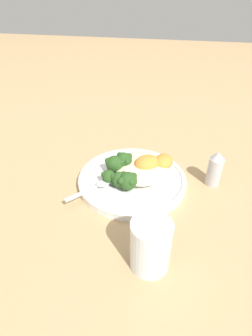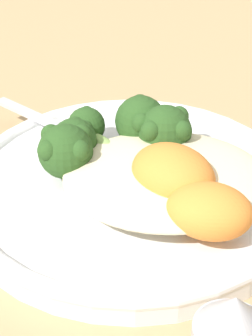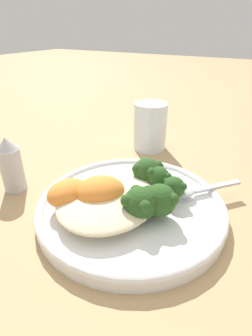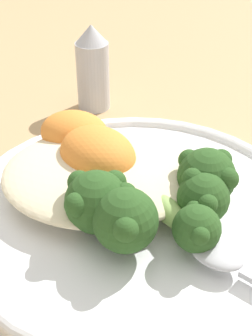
{
  "view_description": "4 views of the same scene",
  "coord_description": "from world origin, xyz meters",
  "px_view_note": "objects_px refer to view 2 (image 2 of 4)",
  "views": [
    {
      "loc": [
        0.47,
        0.09,
        0.39
      ],
      "look_at": [
        -0.0,
        -0.01,
        0.06
      ],
      "focal_mm": 28.0,
      "sensor_mm": 36.0,
      "label": 1
    },
    {
      "loc": [
        -0.01,
        0.35,
        0.26
      ],
      "look_at": [
        -0.02,
        0.02,
        0.04
      ],
      "focal_mm": 60.0,
      "sensor_mm": 36.0,
      "label": 2
    },
    {
      "loc": [
        -0.28,
        -0.14,
        0.23
      ],
      "look_at": [
        -0.0,
        0.02,
        0.06
      ],
      "focal_mm": 28.0,
      "sensor_mm": 36.0,
      "label": 3
    },
    {
      "loc": [
        -0.03,
        -0.26,
        0.23
      ],
      "look_at": [
        -0.03,
        -0.01,
        0.06
      ],
      "focal_mm": 50.0,
      "sensor_mm": 36.0,
      "label": 4
    }
  ],
  "objects_px": {
    "sweet_potato_chunk_1": "(173,175)",
    "plate": "(131,188)",
    "sweet_potato_chunk_0": "(209,211)",
    "spoon": "(61,127)",
    "broccoli_stalk_1": "(141,129)",
    "broccoli_stalk_2": "(99,140)",
    "broccoli_stalk_3": "(84,148)",
    "quinoa_mound": "(166,177)",
    "broccoli_stalk_0": "(163,135)",
    "broccoli_stalk_4": "(73,154)"
  },
  "relations": [
    {
      "from": "sweet_potato_chunk_1",
      "to": "plate",
      "type": "bearing_deg",
      "value": -43.82
    },
    {
      "from": "sweet_potato_chunk_0",
      "to": "spoon",
      "type": "xyz_separation_m",
      "value": [
        0.11,
        -0.13,
        -0.01
      ]
    },
    {
      "from": "broccoli_stalk_1",
      "to": "spoon",
      "type": "relative_size",
      "value": 1.16
    },
    {
      "from": "broccoli_stalk_2",
      "to": "sweet_potato_chunk_1",
      "type": "xyz_separation_m",
      "value": [
        -0.05,
        0.06,
        0.01
      ]
    },
    {
      "from": "plate",
      "to": "broccoli_stalk_3",
      "type": "xyz_separation_m",
      "value": [
        0.03,
        -0.02,
        0.03
      ]
    },
    {
      "from": "quinoa_mound",
      "to": "broccoli_stalk_2",
      "type": "bearing_deg",
      "value": -45.01
    },
    {
      "from": "plate",
      "to": "sweet_potato_chunk_0",
      "type": "relative_size",
      "value": 4.58
    },
    {
      "from": "broccoli_stalk_0",
      "to": "broccoli_stalk_2",
      "type": "distance_m",
      "value": 0.05
    },
    {
      "from": "broccoli_stalk_1",
      "to": "sweet_potato_chunk_1",
      "type": "height_order",
      "value": "broccoli_stalk_1"
    },
    {
      "from": "quinoa_mound",
      "to": "broccoli_stalk_0",
      "type": "relative_size",
      "value": 1.61
    },
    {
      "from": "broccoli_stalk_3",
      "to": "sweet_potato_chunk_1",
      "type": "bearing_deg",
      "value": -173.08
    },
    {
      "from": "plate",
      "to": "broccoli_stalk_4",
      "type": "distance_m",
      "value": 0.05
    },
    {
      "from": "broccoli_stalk_1",
      "to": "broccoli_stalk_2",
      "type": "relative_size",
      "value": 1.13
    },
    {
      "from": "broccoli_stalk_2",
      "to": "sweet_potato_chunk_0",
      "type": "distance_m",
      "value": 0.12
    },
    {
      "from": "spoon",
      "to": "sweet_potato_chunk_0",
      "type": "bearing_deg",
      "value": 169.47
    },
    {
      "from": "broccoli_stalk_1",
      "to": "broccoli_stalk_0",
      "type": "bearing_deg",
      "value": -127.06
    },
    {
      "from": "spoon",
      "to": "quinoa_mound",
      "type": "bearing_deg",
      "value": 174.6
    },
    {
      "from": "broccoli_stalk_0",
      "to": "sweet_potato_chunk_1",
      "type": "xyz_separation_m",
      "value": [
        -0.0,
        0.05,
        -0.0
      ]
    },
    {
      "from": "broccoli_stalk_2",
      "to": "broccoli_stalk_3",
      "type": "height_order",
      "value": "broccoli_stalk_3"
    },
    {
      "from": "sweet_potato_chunk_0",
      "to": "spoon",
      "type": "relative_size",
      "value": 0.58
    },
    {
      "from": "plate",
      "to": "spoon",
      "type": "xyz_separation_m",
      "value": [
        0.06,
        -0.07,
        0.01
      ]
    },
    {
      "from": "broccoli_stalk_2",
      "to": "broccoli_stalk_4",
      "type": "distance_m",
      "value": 0.04
    },
    {
      "from": "broccoli_stalk_2",
      "to": "quinoa_mound",
      "type": "bearing_deg",
      "value": -166.05
    },
    {
      "from": "broccoli_stalk_3",
      "to": "sweet_potato_chunk_0",
      "type": "distance_m",
      "value": 0.12
    },
    {
      "from": "broccoli_stalk_1",
      "to": "broccoli_stalk_4",
      "type": "height_order",
      "value": "same"
    },
    {
      "from": "broccoli_stalk_0",
      "to": "spoon",
      "type": "xyz_separation_m",
      "value": [
        0.08,
        -0.04,
        -0.02
      ]
    },
    {
      "from": "broccoli_stalk_2",
      "to": "sweet_potato_chunk_1",
      "type": "distance_m",
      "value": 0.08
    },
    {
      "from": "broccoli_stalk_3",
      "to": "sweet_potato_chunk_0",
      "type": "relative_size",
      "value": 1.41
    },
    {
      "from": "broccoli_stalk_4",
      "to": "spoon",
      "type": "distance_m",
      "value": 0.07
    },
    {
      "from": "broccoli_stalk_1",
      "to": "spoon",
      "type": "bearing_deg",
      "value": 65.78
    },
    {
      "from": "plate",
      "to": "broccoli_stalk_1",
      "type": "height_order",
      "value": "broccoli_stalk_1"
    },
    {
      "from": "plate",
      "to": "broccoli_stalk_2",
      "type": "xyz_separation_m",
      "value": [
        0.02,
        -0.03,
        0.02
      ]
    },
    {
      "from": "quinoa_mound",
      "to": "broccoli_stalk_3",
      "type": "distance_m",
      "value": 0.07
    },
    {
      "from": "broccoli_stalk_0",
      "to": "broccoli_stalk_4",
      "type": "distance_m",
      "value": 0.07
    },
    {
      "from": "broccoli_stalk_3",
      "to": "quinoa_mound",
      "type": "bearing_deg",
      "value": -167.68
    },
    {
      "from": "spoon",
      "to": "broccoli_stalk_2",
      "type": "bearing_deg",
      "value": 172.67
    },
    {
      "from": "plate",
      "to": "quinoa_mound",
      "type": "distance_m",
      "value": 0.04
    },
    {
      "from": "sweet_potato_chunk_0",
      "to": "broccoli_stalk_4",
      "type": "bearing_deg",
      "value": -35.84
    },
    {
      "from": "plate",
      "to": "broccoli_stalk_4",
      "type": "relative_size",
      "value": 3.02
    },
    {
      "from": "sweet_potato_chunk_0",
      "to": "sweet_potato_chunk_1",
      "type": "relative_size",
      "value": 0.88
    },
    {
      "from": "broccoli_stalk_2",
      "to": "spoon",
      "type": "xyz_separation_m",
      "value": [
        0.03,
        -0.04,
        -0.01
      ]
    },
    {
      "from": "plate",
      "to": "sweet_potato_chunk_1",
      "type": "distance_m",
      "value": 0.05
    },
    {
      "from": "broccoli_stalk_0",
      "to": "broccoli_stalk_1",
      "type": "xyz_separation_m",
      "value": [
        0.02,
        -0.01,
        -0.0
      ]
    },
    {
      "from": "sweet_potato_chunk_1",
      "to": "broccoli_stalk_4",
      "type": "bearing_deg",
      "value": -22.02
    },
    {
      "from": "quinoa_mound",
      "to": "sweet_potato_chunk_0",
      "type": "relative_size",
      "value": 2.64
    },
    {
      "from": "broccoli_stalk_0",
      "to": "sweet_potato_chunk_0",
      "type": "distance_m",
      "value": 0.09
    },
    {
      "from": "spoon",
      "to": "broccoli_stalk_1",
      "type": "bearing_deg",
      "value": -163.81
    },
    {
      "from": "broccoli_stalk_0",
      "to": "plate",
      "type": "bearing_deg",
      "value": 155.67
    },
    {
      "from": "broccoli_stalk_0",
      "to": "broccoli_stalk_2",
      "type": "xyz_separation_m",
      "value": [
        0.05,
        -0.01,
        -0.01
      ]
    },
    {
      "from": "broccoli_stalk_0",
      "to": "sweet_potato_chunk_1",
      "type": "distance_m",
      "value": 0.05
    }
  ]
}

